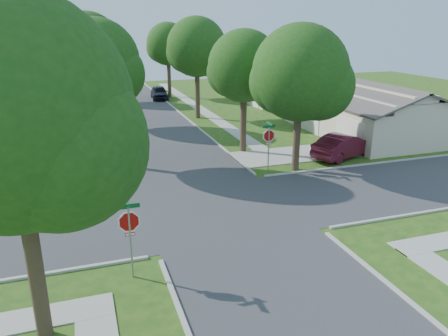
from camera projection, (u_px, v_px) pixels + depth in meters
ground at (218, 209)px, 21.17m from camera, size 100.00×100.00×0.00m
road_ns at (218, 209)px, 21.17m from camera, size 7.00×100.00×0.02m
sidewalk_ne at (198, 107)px, 46.39m from camera, size 1.20×40.00×0.04m
sidewalk_nw at (78, 115)px, 42.72m from camera, size 1.20×40.00×0.04m
driveway at (296, 154)px, 29.93m from camera, size 8.80×3.60×0.05m
stop_sign_sw at (129, 225)px, 14.89m from camera, size 1.05×0.80×2.98m
stop_sign_ne at (269, 138)px, 26.17m from camera, size 1.05×0.80×2.98m
tree_e_near at (245, 69)px, 28.92m from camera, size 4.97×4.80×8.28m
tree_e_mid at (197, 50)px, 39.52m from camera, size 5.59×5.40×9.21m
tree_e_far at (168, 46)px, 51.30m from camera, size 5.17×5.00×8.72m
tree_w_near at (98, 66)px, 25.94m from camera, size 5.38×5.20×8.97m
tree_w_mid at (89, 49)px, 36.62m from camera, size 5.80×5.60×9.56m
tree_w_far at (85, 52)px, 48.62m from camera, size 4.76×4.60×8.04m
tree_sw_corner at (15, 123)px, 10.66m from camera, size 6.21×6.00×9.55m
tree_ne_corner at (301, 77)px, 25.10m from camera, size 5.80×5.60×8.66m
house_ne_near at (364, 114)px, 35.40m from camera, size 8.42×13.60×4.23m
house_ne_far at (272, 86)px, 51.59m from camera, size 8.42×13.60×4.23m
car_driveway at (344, 146)px, 29.03m from camera, size 5.19×3.36×1.61m
car_curb_east at (159, 93)px, 51.37m from camera, size 2.17×4.63×1.53m
car_curb_west at (112, 82)px, 61.63m from camera, size 1.87×4.48×1.29m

